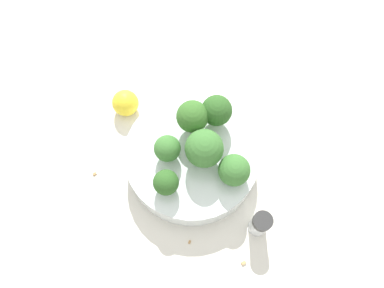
# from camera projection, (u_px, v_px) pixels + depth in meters

# --- Properties ---
(ground_plane) EXTENTS (3.00, 3.00, 0.00)m
(ground_plane) POSITION_uv_depth(u_px,v_px,m) (192.00, 163.00, 0.65)
(ground_plane) COLOR silver
(bowl) EXTENTS (0.22, 0.22, 0.05)m
(bowl) POSITION_uv_depth(u_px,v_px,m) (192.00, 158.00, 0.62)
(bowl) COLOR silver
(bowl) RESTS_ON ground_plane
(broccoli_floret_0) EXTENTS (0.05, 0.05, 0.05)m
(broccoli_floret_0) POSITION_uv_depth(u_px,v_px,m) (234.00, 170.00, 0.56)
(broccoli_floret_0) COLOR #7A9E5B
(broccoli_floret_0) RESTS_ON bowl
(broccoli_floret_1) EXTENTS (0.05, 0.05, 0.06)m
(broccoli_floret_1) POSITION_uv_depth(u_px,v_px,m) (217.00, 111.00, 0.59)
(broccoli_floret_1) COLOR #7A9E5B
(broccoli_floret_1) RESTS_ON bowl
(broccoli_floret_2) EXTENTS (0.04, 0.04, 0.05)m
(broccoli_floret_2) POSITION_uv_depth(u_px,v_px,m) (167.00, 148.00, 0.57)
(broccoli_floret_2) COLOR #8EB770
(broccoli_floret_2) RESTS_ON bowl
(broccoli_floret_3) EXTENTS (0.05, 0.05, 0.07)m
(broccoli_floret_3) POSITION_uv_depth(u_px,v_px,m) (192.00, 117.00, 0.58)
(broccoli_floret_3) COLOR #84AD66
(broccoli_floret_3) RESTS_ON bowl
(broccoli_floret_4) EXTENTS (0.04, 0.04, 0.05)m
(broccoli_floret_4) POSITION_uv_depth(u_px,v_px,m) (166.00, 183.00, 0.56)
(broccoli_floret_4) COLOR #84AD66
(broccoli_floret_4) RESTS_ON bowl
(broccoli_floret_5) EXTENTS (0.06, 0.06, 0.07)m
(broccoli_floret_5) POSITION_uv_depth(u_px,v_px,m) (204.00, 149.00, 0.56)
(broccoli_floret_5) COLOR #84AD66
(broccoli_floret_5) RESTS_ON bowl
(pepper_shaker) EXTENTS (0.03, 0.03, 0.06)m
(pepper_shaker) POSITION_uv_depth(u_px,v_px,m) (260.00, 224.00, 0.58)
(pepper_shaker) COLOR silver
(pepper_shaker) RESTS_ON ground_plane
(lemon_wedge) EXTENTS (0.05, 0.05, 0.05)m
(lemon_wedge) POSITION_uv_depth(u_px,v_px,m) (125.00, 103.00, 0.66)
(lemon_wedge) COLOR yellow
(lemon_wedge) RESTS_ON ground_plane
(almond_crumb_0) EXTENTS (0.01, 0.01, 0.01)m
(almond_crumb_0) POSITION_uv_depth(u_px,v_px,m) (190.00, 242.00, 0.59)
(almond_crumb_0) COLOR #AD7F4C
(almond_crumb_0) RESTS_ON ground_plane
(almond_crumb_1) EXTENTS (0.01, 0.01, 0.01)m
(almond_crumb_1) POSITION_uv_depth(u_px,v_px,m) (133.00, 102.00, 0.69)
(almond_crumb_1) COLOR #AD7F4C
(almond_crumb_1) RESTS_ON ground_plane
(almond_crumb_2) EXTENTS (0.01, 0.01, 0.01)m
(almond_crumb_2) POSITION_uv_depth(u_px,v_px,m) (244.00, 263.00, 0.58)
(almond_crumb_2) COLOR tan
(almond_crumb_2) RESTS_ON ground_plane
(almond_crumb_3) EXTENTS (0.01, 0.01, 0.01)m
(almond_crumb_3) POSITION_uv_depth(u_px,v_px,m) (94.00, 171.00, 0.64)
(almond_crumb_3) COLOR #AD7F4C
(almond_crumb_3) RESTS_ON ground_plane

